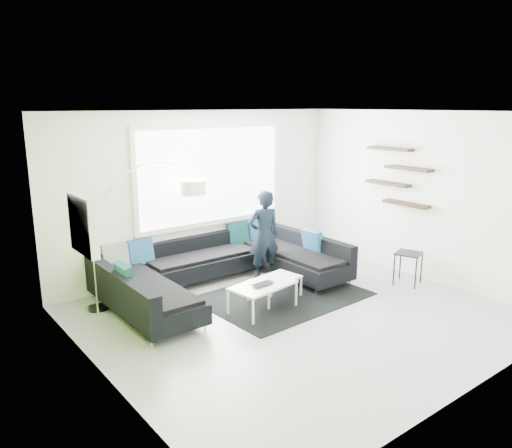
% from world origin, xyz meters
% --- Properties ---
extents(ground, '(5.50, 5.50, 0.00)m').
position_xyz_m(ground, '(0.00, 0.00, 0.00)').
color(ground, gray).
rests_on(ground, ground).
extents(room_shell, '(5.54, 5.04, 2.82)m').
position_xyz_m(room_shell, '(0.04, 0.21, 1.81)').
color(room_shell, white).
rests_on(room_shell, ground).
extents(sectional_sofa, '(3.67, 2.28, 0.79)m').
position_xyz_m(sectional_sofa, '(-0.27, 1.41, 0.35)').
color(sectional_sofa, black).
rests_on(sectional_sofa, ground).
extents(rug, '(2.47, 1.84, 0.01)m').
position_xyz_m(rug, '(0.31, 0.66, 0.01)').
color(rug, black).
rests_on(rug, ground).
extents(coffee_table, '(1.31, 0.88, 0.40)m').
position_xyz_m(coffee_table, '(-0.07, 0.54, 0.20)').
color(coffee_table, white).
rests_on(coffee_table, ground).
extents(arc_lamp, '(1.90, 0.44, 2.07)m').
position_xyz_m(arc_lamp, '(-2.16, 1.88, 1.03)').
color(arc_lamp, silver).
rests_on(arc_lamp, ground).
extents(side_table, '(0.50, 0.50, 0.54)m').
position_xyz_m(side_table, '(2.29, -0.17, 0.27)').
color(side_table, black).
rests_on(side_table, ground).
extents(person, '(0.71, 0.60, 1.52)m').
position_xyz_m(person, '(0.59, 1.50, 0.76)').
color(person, black).
rests_on(person, ground).
extents(laptop, '(0.39, 0.28, 0.03)m').
position_xyz_m(laptop, '(-0.30, 0.35, 0.41)').
color(laptop, black).
rests_on(laptop, coffee_table).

